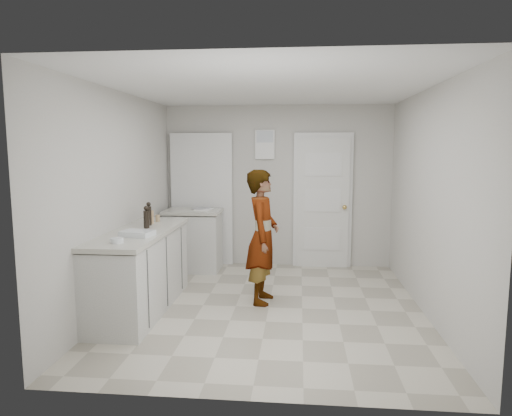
# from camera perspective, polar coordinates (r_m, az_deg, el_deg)

# --- Properties ---
(ground) EXTENTS (4.00, 4.00, 0.00)m
(ground) POSITION_cam_1_polar(r_m,az_deg,el_deg) (5.44, 1.60, -12.31)
(ground) COLOR gray
(ground) RESTS_ON ground
(room_shell) EXTENTS (4.00, 4.00, 4.00)m
(room_shell) POSITION_cam_1_polar(r_m,az_deg,el_deg) (7.13, 1.29, 0.88)
(room_shell) COLOR beige
(room_shell) RESTS_ON ground
(main_counter) EXTENTS (0.64, 1.96, 0.93)m
(main_counter) POSITION_cam_1_polar(r_m,az_deg,el_deg) (5.41, -14.18, -7.91)
(main_counter) COLOR silver
(main_counter) RESTS_ON ground
(side_counter) EXTENTS (0.84, 0.61, 0.93)m
(side_counter) POSITION_cam_1_polar(r_m,az_deg,el_deg) (6.99, -7.82, -4.26)
(side_counter) COLOR silver
(side_counter) RESTS_ON ground
(person) EXTENTS (0.42, 0.61, 1.60)m
(person) POSITION_cam_1_polar(r_m,az_deg,el_deg) (5.43, 0.83, -3.60)
(person) COLOR silver
(person) RESTS_ON ground
(cake_mix_box) EXTENTS (0.10, 0.05, 0.16)m
(cake_mix_box) POSITION_cam_1_polar(r_m,az_deg,el_deg) (5.73, -13.20, -1.11)
(cake_mix_box) COLOR #94764A
(cake_mix_box) RESTS_ON main_counter
(spice_jar) EXTENTS (0.05, 0.05, 0.08)m
(spice_jar) POSITION_cam_1_polar(r_m,az_deg,el_deg) (5.87, -12.19, -1.26)
(spice_jar) COLOR tan
(spice_jar) RESTS_ON main_counter
(oil_cruet_a) EXTENTS (0.07, 0.07, 0.26)m
(oil_cruet_a) POSITION_cam_1_polar(r_m,az_deg,el_deg) (5.41, -13.55, -1.17)
(oil_cruet_a) COLOR black
(oil_cruet_a) RESTS_ON main_counter
(oil_cruet_b) EXTENTS (0.06, 0.06, 0.28)m
(oil_cruet_b) POSITION_cam_1_polar(r_m,az_deg,el_deg) (5.59, -13.25, -0.76)
(oil_cruet_b) COLOR black
(oil_cruet_b) RESTS_ON main_counter
(baking_dish) EXTENTS (0.36, 0.28, 0.06)m
(baking_dish) POSITION_cam_1_polar(r_m,az_deg,el_deg) (4.96, -14.61, -3.11)
(baking_dish) COLOR silver
(baking_dish) RESTS_ON main_counter
(egg_bowl) EXTENTS (0.13, 0.13, 0.05)m
(egg_bowl) POSITION_cam_1_polar(r_m,az_deg,el_deg) (4.66, -16.98, -3.90)
(egg_bowl) COLOR silver
(egg_bowl) RESTS_ON main_counter
(papers) EXTENTS (0.27, 0.32, 0.01)m
(papers) POSITION_cam_1_polar(r_m,az_deg,el_deg) (6.91, -6.54, -0.17)
(papers) COLOR white
(papers) RESTS_ON side_counter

